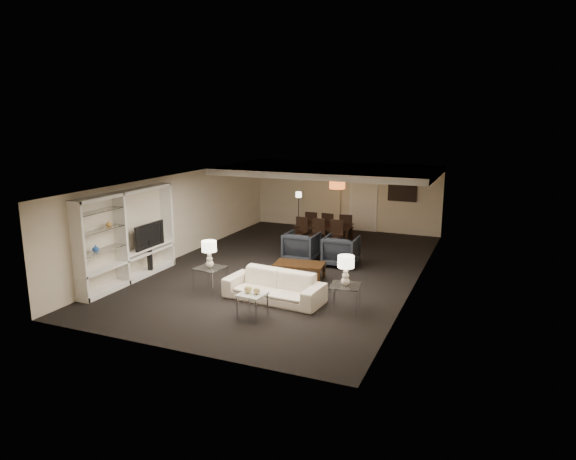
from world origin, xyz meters
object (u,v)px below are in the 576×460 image
(chair_nm, at_px, (317,234))
(chair_fr, at_px, (346,228))
(sofa, at_px, (274,286))
(floor_speaker, at_px, (150,257))
(coffee_table, at_px, (299,272))
(marble_table, at_px, (253,305))
(side_table_right, at_px, (345,298))
(table_lamp_right, at_px, (346,271))
(chair_nl, at_px, (299,233))
(floor_lamp, at_px, (299,212))
(table_lamp_left, at_px, (209,254))
(pendant_light, at_px, (337,185))
(armchair_right, at_px, (341,251))
(vase_amber, at_px, (109,224))
(chair_fm, at_px, (329,226))
(armchair_left, at_px, (302,247))
(chair_nr, at_px, (335,236))
(side_table_left, at_px, (210,279))
(vase_blue, at_px, (96,248))
(dining_table, at_px, (323,235))
(chair_fl, at_px, (313,225))
(television, at_px, (146,235))

(chair_nm, height_order, chair_fr, same)
(sofa, xyz_separation_m, floor_speaker, (-3.88, 0.52, 0.14))
(coffee_table, height_order, marble_table, marble_table)
(chair_nm, bearing_deg, chair_fr, 64.98)
(side_table_right, relative_size, table_lamp_right, 0.97)
(chair_nl, relative_size, floor_lamp, 0.64)
(sofa, xyz_separation_m, table_lamp_left, (-1.70, 0.00, 0.58))
(pendant_light, bearing_deg, marble_table, -86.95)
(armchair_right, xyz_separation_m, floor_speaker, (-4.48, -2.78, 0.05))
(vase_amber, distance_m, chair_fm, 7.71)
(armchair_left, bearing_deg, chair_nm, -87.64)
(coffee_table, xyz_separation_m, chair_fm, (-0.66, 4.47, 0.25))
(marble_table, height_order, chair_nm, chair_nm)
(armchair_right, xyz_separation_m, marble_table, (-0.60, -4.40, -0.17))
(coffee_table, xyz_separation_m, armchair_left, (-0.60, 1.70, 0.20))
(armchair_left, distance_m, chair_nm, 1.47)
(chair_nm, bearing_deg, chair_nr, -0.24)
(pendant_light, height_order, armchair_left, pendant_light)
(sofa, bearing_deg, vase_amber, -163.66)
(armchair_left, height_order, marble_table, armchair_left)
(armchair_right, distance_m, chair_nm, 1.93)
(side_table_left, bearing_deg, armchair_left, 71.57)
(vase_blue, height_order, chair_fr, vase_blue)
(side_table_left, height_order, floor_lamp, floor_lamp)
(chair_fm, bearing_deg, table_lamp_left, 84.53)
(armchair_right, bearing_deg, pendant_light, -70.97)
(armchair_left, distance_m, dining_table, 2.12)
(marble_table, height_order, dining_table, dining_table)
(table_lamp_right, distance_m, chair_fm, 6.52)
(pendant_light, relative_size, table_lamp_right, 0.79)
(chair_fl, bearing_deg, pendant_light, 172.01)
(armchair_left, bearing_deg, table_lamp_right, 124.96)
(armchair_right, distance_m, television, 5.37)
(chair_fm, xyz_separation_m, chair_fr, (0.60, 0.00, 0.00))
(table_lamp_right, height_order, floor_speaker, table_lamp_right)
(dining_table, height_order, chair_fm, chair_fm)
(armchair_left, height_order, chair_fm, chair_fm)
(table_lamp_left, relative_size, floor_speaker, 0.68)
(side_table_left, height_order, television, television)
(marble_table, bearing_deg, vase_blue, -177.32)
(sofa, bearing_deg, coffee_table, 95.03)
(chair_nr, height_order, chair_fl, same)
(vase_amber, relative_size, chair_nl, 0.17)
(chair_nr, relative_size, floor_lamp, 0.64)
(table_lamp_right, height_order, dining_table, table_lamp_right)
(vase_amber, distance_m, dining_table, 7.17)
(table_lamp_left, xyz_separation_m, chair_fl, (0.44, 6.07, -0.44))
(sofa, xyz_separation_m, chair_nl, (-1.26, 4.77, 0.14))
(armchair_left, relative_size, table_lamp_left, 1.44)
(chair_nr, height_order, floor_lamp, floor_lamp)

